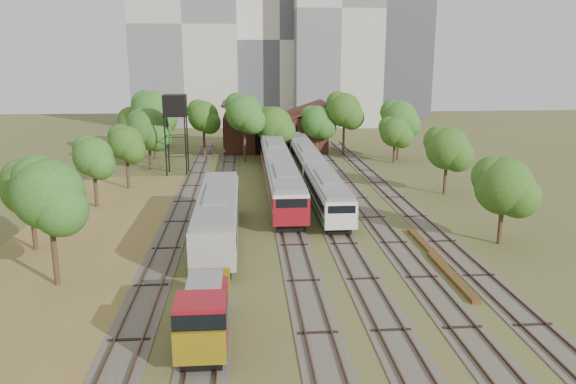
{
  "coord_description": "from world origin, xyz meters",
  "views": [
    {
      "loc": [
        -5.74,
        -31.44,
        14.52
      ],
      "look_at": [
        -1.89,
        18.19,
        2.5
      ],
      "focal_mm": 35.0,
      "sensor_mm": 36.0,
      "label": 1
    }
  ],
  "objects": [
    {
      "name": "railcar_rear",
      "position": [
        -2.0,
        57.41,
        1.81
      ],
      "size": [
        2.77,
        16.08,
        3.43
      ],
      "color": "black",
      "rests_on": "ground"
    },
    {
      "name": "tower_left",
      "position": [
        -18.0,
        95.0,
        21.0
      ],
      "size": [
        22.0,
        16.0,
        42.0
      ],
      "primitive_type": "cube",
      "color": "#B7AFA0",
      "rests_on": "ground"
    },
    {
      "name": "railcar_red_set",
      "position": [
        -2.0,
        30.15,
        2.03
      ],
      "size": [
        3.1,
        34.58,
        3.84
      ],
      "color": "black",
      "rests_on": "ground"
    },
    {
      "name": "dry_grass_patch",
      "position": [
        -18.0,
        8.0,
        0.02
      ],
      "size": [
        14.0,
        60.0,
        0.04
      ],
      "primitive_type": "cube",
      "color": "brown",
      "rests_on": "ground"
    },
    {
      "name": "water_tower",
      "position": [
        -14.32,
        39.61,
        8.41
      ],
      "size": [
        2.88,
        2.88,
        9.98
      ],
      "color": "black",
      "rests_on": "ground"
    },
    {
      "name": "railcar_green_set",
      "position": [
        2.0,
        37.94,
        1.78
      ],
      "size": [
        2.73,
        52.08,
        3.38
      ],
      "color": "black",
      "rests_on": "ground"
    },
    {
      "name": "rail_pile_near",
      "position": [
        8.0,
        3.06,
        0.14
      ],
      "size": [
        0.57,
        8.52,
        0.28
      ],
      "primitive_type": "cube",
      "color": "brown",
      "rests_on": "ground"
    },
    {
      "name": "old_grey_coach",
      "position": [
        -8.0,
        11.93,
        2.16
      ],
      "size": [
        3.19,
        18.0,
        3.95
      ],
      "color": "black",
      "rests_on": "ground"
    },
    {
      "name": "maintenance_shed",
      "position": [
        -1.0,
        57.98,
        2.91
      ],
      "size": [
        16.45,
        11.55,
        7.58
      ],
      "color": "#321712",
      "rests_on": "ground"
    },
    {
      "name": "tree_band_right",
      "position": [
        15.11,
        25.84,
        4.71
      ],
      "size": [
        6.02,
        39.69,
        7.32
      ],
      "color": "#382616",
      "rests_on": "ground"
    },
    {
      "name": "tower_centre",
      "position": [
        2.0,
        100.0,
        18.0
      ],
      "size": [
        20.0,
        18.0,
        36.0
      ],
      "primitive_type": "cube",
      "color": "beige",
      "rests_on": "ground"
    },
    {
      "name": "rail_pile_far",
      "position": [
        8.2,
        9.12,
        0.14
      ],
      "size": [
        0.52,
        8.35,
        0.27
      ],
      "primitive_type": "cube",
      "color": "brown",
      "rests_on": "ground"
    },
    {
      "name": "tower_right",
      "position": [
        14.0,
        92.0,
        24.0
      ],
      "size": [
        18.0,
        16.0,
        48.0
      ],
      "primitive_type": "cube",
      "color": "#B7AFA0",
      "rests_on": "ground"
    },
    {
      "name": "shunter_locomotive",
      "position": [
        -8.0,
        -4.68,
        1.55
      ],
      "size": [
        2.51,
        8.1,
        3.28
      ],
      "color": "black",
      "rests_on": "ground"
    },
    {
      "name": "ground",
      "position": [
        0.0,
        0.0,
        0.0
      ],
      "size": [
        240.0,
        240.0,
        0.0
      ],
      "primitive_type": "plane",
      "color": "#475123",
      "rests_on": "ground"
    },
    {
      "name": "tower_far_right",
      "position": [
        34.0,
        110.0,
        14.0
      ],
      "size": [
        12.0,
        12.0,
        28.0
      ],
      "primitive_type": "cube",
      "color": "#3F4047",
      "rests_on": "ground"
    },
    {
      "name": "tree_band_far",
      "position": [
        -2.52,
        49.87,
        6.12
      ],
      "size": [
        40.71,
        10.2,
        9.83
      ],
      "color": "#382616",
      "rests_on": "ground"
    },
    {
      "name": "tree_band_left",
      "position": [
        -20.13,
        33.55,
        5.17
      ],
      "size": [
        8.83,
        77.08,
        8.36
      ],
      "color": "#382616",
      "rests_on": "ground"
    },
    {
      "name": "tracks",
      "position": [
        -0.67,
        25.0,
        0.04
      ],
      "size": [
        24.6,
        80.0,
        0.19
      ],
      "color": "#4C473D",
      "rests_on": "ground"
    }
  ]
}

